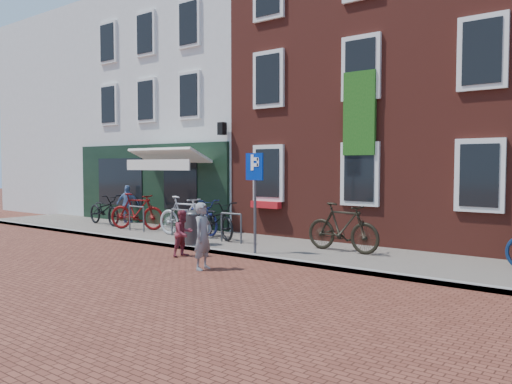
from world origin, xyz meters
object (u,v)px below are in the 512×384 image
Objects in this scene: cafe_person at (128,204)px; bicycle_4 at (217,220)px; woman at (203,236)px; litter_bin at (194,226)px; bicycle_3 at (184,216)px; bicycle_5 at (342,227)px; bicycle_0 at (104,210)px; boy at (183,233)px; bicycle_1 at (137,211)px; parking_sign at (255,185)px; bicycle_2 at (200,216)px.

cafe_person reaches higher than bicycle_4.
cafe_person is at bearing 53.27° from woman.
bicycle_3 is (-1.39, 0.98, 0.09)m from litter_bin.
woman is 3.65m from bicycle_5.
bicycle_3 is (4.38, -0.36, 0.06)m from bicycle_0.
bicycle_1 is (-4.42, 2.21, 0.13)m from boy.
litter_bin is 0.50× the size of bicycle_1.
bicycle_3 is at bearing 124.02° from cafe_person.
bicycle_1 is 2.43m from bicycle_3.
woman is at bearing -131.44° from bicycle_3.
bicycle_0 is at bearing 169.86° from parking_sign.
bicycle_1 is at bearing 117.08° from bicycle_2.
bicycle_1 is at bearing -85.64° from bicycle_0.
woman is at bearing -41.93° from litter_bin.
parking_sign reaches higher than bicycle_2.
bicycle_3 reaches higher than bicycle_4.
bicycle_0 is (-0.12, -0.95, -0.16)m from cafe_person.
parking_sign is 4.05m from bicycle_2.
boy is at bearing -134.83° from bicycle_4.
parking_sign is 2.41m from bicycle_5.
cafe_person is at bearing 88.24° from bicycle_5.
cafe_person is (-7.74, 4.17, 0.08)m from woman.
bicycle_5 reaches higher than bicycle_0.
litter_bin is 0.87× the size of boy.
bicycle_3 is at bearing 49.20° from boy.
boy is 0.57× the size of bicycle_1.
woman is at bearing -103.59° from bicycle_0.
bicycle_2 is 0.70m from bicycle_3.
parking_sign is at bearing -108.73° from bicycle_3.
bicycle_1 is at bearing 82.92° from bicycle_3.
bicycle_2 is at bearing -1.87° from bicycle_3.
cafe_person is 2.15m from bicycle_1.
bicycle_2 is 5.09m from bicycle_5.
litter_bin is 6.11m from cafe_person.
litter_bin is 2.18m from bicycle_2.
boy is 0.57× the size of bicycle_5.
bicycle_2 is 1.03× the size of bicycle_5.
parking_sign is 8.16m from cafe_person.
woman is 4.97m from bicycle_2.
litter_bin is 0.48× the size of bicycle_4.
cafe_person is 0.68× the size of bicycle_0.
parking_sign is 1.17× the size of bicycle_4.
parking_sign is at bearing -100.66° from bicycle_2.
parking_sign reaches higher than boy.
woman is (2.08, -1.87, 0.10)m from litter_bin.
boy is at bearing -147.14° from parking_sign.
bicycle_2 is at bearing 36.02° from woman.
woman is 4.50m from bicycle_3.
parking_sign is 1.21× the size of bicycle_5.
bicycle_4 is at bearing 28.95° from woman.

